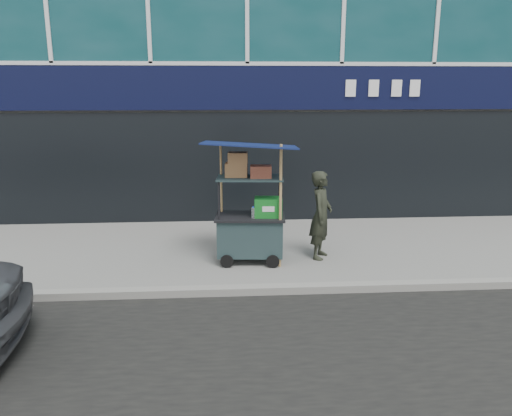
{
  "coord_description": "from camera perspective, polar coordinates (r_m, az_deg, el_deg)",
  "views": [
    {
      "loc": [
        -0.54,
        -6.95,
        2.96
      ],
      "look_at": [
        0.0,
        1.2,
        0.95
      ],
      "focal_mm": 35.0,
      "sensor_mm": 36.0,
      "label": 1
    }
  ],
  "objects": [
    {
      "name": "vendor_man",
      "position": [
        8.72,
        7.44,
        -0.8
      ],
      "size": [
        0.56,
        0.66,
        1.54
      ],
      "primitive_type": "imported",
      "rotation": [
        0.0,
        0.0,
        1.17
      ],
      "color": "black",
      "rests_on": "ground"
    },
    {
      "name": "vendor_cart",
      "position": [
        8.47,
        -0.58,
        -1.38
      ],
      "size": [
        1.62,
        1.21,
        2.1
      ],
      "rotation": [
        0.0,
        0.0,
        -0.07
      ],
      "color": "#1B2C2F",
      "rests_on": "ground"
    },
    {
      "name": "curb",
      "position": [
        7.36,
        0.7,
        -9.34
      ],
      "size": [
        80.0,
        0.18,
        0.12
      ],
      "primitive_type": "cube",
      "color": "gray",
      "rests_on": "ground"
    },
    {
      "name": "ground",
      "position": [
        7.57,
        0.58,
        -9.16
      ],
      "size": [
        80.0,
        80.0,
        0.0
      ],
      "primitive_type": "plane",
      "color": "slate",
      "rests_on": "ground"
    }
  ]
}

